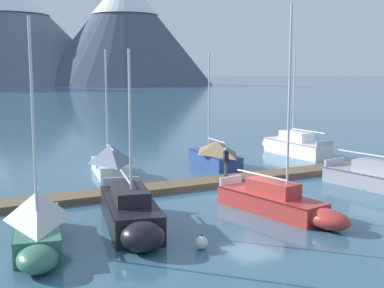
# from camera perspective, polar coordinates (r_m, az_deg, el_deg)

# --- Properties ---
(ground_plane) EXTENTS (700.00, 700.00, 0.00)m
(ground_plane) POSITION_cam_1_polar(r_m,az_deg,el_deg) (25.18, 6.57, -6.22)
(ground_plane) COLOR #335B75
(mountain_shoulder_ridge) EXTENTS (88.54, 88.54, 44.30)m
(mountain_shoulder_ridge) POSITION_cam_1_polar(r_m,az_deg,el_deg) (231.21, -19.43, 11.85)
(mountain_shoulder_ridge) COLOR slate
(mountain_shoulder_ridge) RESTS_ON ground
(mountain_east_summit) EXTENTS (69.07, 69.07, 42.52)m
(mountain_east_summit) POSITION_cam_1_polar(r_m,az_deg,el_deg) (212.17, -7.30, 12.35)
(mountain_east_summit) COLOR #424C60
(mountain_east_summit) RESTS_ON ground
(dock) EXTENTS (24.52, 2.07, 0.30)m
(dock) POSITION_cam_1_polar(r_m,az_deg,el_deg) (28.42, 1.93, -4.21)
(dock) COLOR brown
(dock) RESTS_ON ground
(sailboat_nearest_berth) EXTENTS (2.83, 6.29, 7.97)m
(sailboat_nearest_berth) POSITION_cam_1_polar(r_m,az_deg,el_deg) (19.57, -16.45, -8.11)
(sailboat_nearest_berth) COLOR #336B56
(sailboat_nearest_berth) RESTS_ON ground
(sailboat_second_berth) EXTENTS (3.18, 6.82, 6.99)m
(sailboat_second_berth) POSITION_cam_1_polar(r_m,az_deg,el_deg) (20.67, -6.61, -7.50)
(sailboat_second_berth) COLOR black
(sailboat_second_berth) RESTS_ON ground
(sailboat_mid_dock_port) EXTENTS (2.73, 5.74, 7.41)m
(sailboat_mid_dock_port) POSITION_cam_1_polar(r_m,az_deg,el_deg) (31.53, -8.98, -1.73)
(sailboat_mid_dock_port) COLOR silver
(sailboat_mid_dock_port) RESTS_ON ground
(sailboat_mid_dock_starboard) EXTENTS (2.43, 6.88, 8.86)m
(sailboat_mid_dock_starboard) POSITION_cam_1_polar(r_m,az_deg,el_deg) (22.83, 9.62, -6.31)
(sailboat_mid_dock_starboard) COLOR #B2332D
(sailboat_mid_dock_starboard) RESTS_ON ground
(sailboat_far_berth) EXTENTS (2.32, 5.89, 7.35)m
(sailboat_far_berth) POSITION_cam_1_polar(r_m,az_deg,el_deg) (34.07, 2.40, -1.03)
(sailboat_far_berth) COLOR navy
(sailboat_far_berth) RESTS_ON ground
(sailboat_end_of_dock) EXTENTS (1.69, 6.62, 7.73)m
(sailboat_end_of_dock) POSITION_cam_1_polar(r_m,az_deg,el_deg) (38.96, 11.04, -0.16)
(sailboat_end_of_dock) COLOR white
(sailboat_end_of_dock) RESTS_ON ground
(person_on_dock) EXTENTS (0.33, 0.56, 1.69)m
(person_on_dock) POSITION_cam_1_polar(r_m,az_deg,el_deg) (28.87, 3.72, -1.77)
(person_on_dock) COLOR #384256
(person_on_dock) RESTS_ON dock
(mooring_buoy_channel_marker) EXTENTS (0.46, 0.46, 0.54)m
(mooring_buoy_channel_marker) POSITION_cam_1_polar(r_m,az_deg,el_deg) (18.56, 1.05, -10.72)
(mooring_buoy_channel_marker) COLOR white
(mooring_buoy_channel_marker) RESTS_ON ground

